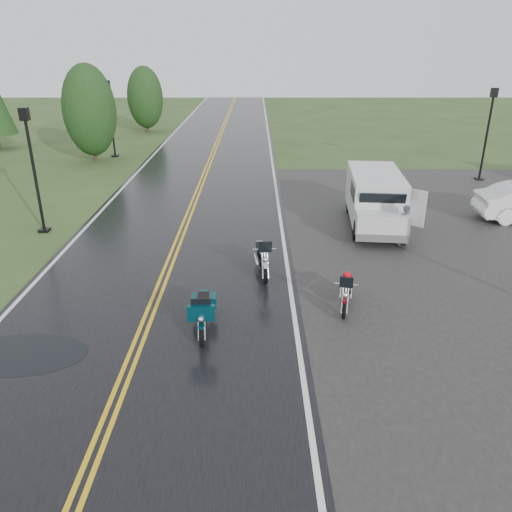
% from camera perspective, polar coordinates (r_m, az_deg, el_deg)
% --- Properties ---
extents(ground, '(120.00, 120.00, 0.00)m').
position_cam_1_polar(ground, '(13.20, -12.34, -7.40)').
color(ground, '#2D471E').
rests_on(ground, ground).
extents(road, '(8.00, 100.00, 0.04)m').
position_cam_1_polar(road, '(22.28, -7.28, 5.70)').
color(road, black).
rests_on(road, ground).
extents(parking_pad, '(14.00, 24.00, 0.03)m').
position_cam_1_polar(parking_pad, '(19.23, 25.23, 0.79)').
color(parking_pad, black).
rests_on(parking_pad, ground).
extents(motorcycle_red, '(1.06, 1.98, 1.11)m').
position_cam_1_polar(motorcycle_red, '(12.93, 10.12, -5.09)').
color(motorcycle_red, '#510912').
rests_on(motorcycle_red, ground).
extents(motorcycle_teal, '(0.84, 2.04, 1.18)m').
position_cam_1_polar(motorcycle_teal, '(11.67, -6.25, -7.92)').
color(motorcycle_teal, '#042B35').
rests_on(motorcycle_teal, ground).
extents(motorcycle_silver, '(0.99, 2.23, 1.28)m').
position_cam_1_polar(motorcycle_silver, '(14.51, 1.08, -1.12)').
color(motorcycle_silver, '#B9BCC1').
rests_on(motorcycle_silver, ground).
extents(van_white, '(2.51, 5.47, 2.08)m').
position_cam_1_polar(van_white, '(18.21, 11.59, 4.84)').
color(van_white, silver).
rests_on(van_white, ground).
extents(person_at_van, '(0.63, 0.52, 1.48)m').
position_cam_1_polar(person_at_van, '(18.15, 16.54, 3.28)').
color(person_at_van, '#4F4F54').
rests_on(person_at_van, ground).
extents(lamp_post_near_left, '(0.40, 0.40, 4.62)m').
position_cam_1_polar(lamp_post_near_left, '(20.09, -24.01, 8.79)').
color(lamp_post_near_left, black).
rests_on(lamp_post_near_left, ground).
extents(lamp_post_far_left, '(0.40, 0.40, 4.67)m').
position_cam_1_polar(lamp_post_far_left, '(33.34, -16.22, 14.80)').
color(lamp_post_far_left, black).
rests_on(lamp_post_far_left, ground).
extents(lamp_post_far_right, '(0.40, 0.40, 4.69)m').
position_cam_1_polar(lamp_post_far_right, '(28.67, 24.87, 12.44)').
color(lamp_post_far_right, black).
rests_on(lamp_post_far_right, ground).
extents(tree_left_mid, '(3.10, 3.10, 4.84)m').
position_cam_1_polar(tree_left_mid, '(32.36, -18.37, 14.49)').
color(tree_left_mid, '#1E3D19').
rests_on(tree_left_mid, ground).
extents(tree_left_far, '(2.84, 2.84, 4.37)m').
position_cam_1_polar(tree_left_far, '(42.90, -12.49, 16.57)').
color(tree_left_far, '#1E3D19').
rests_on(tree_left_far, ground).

